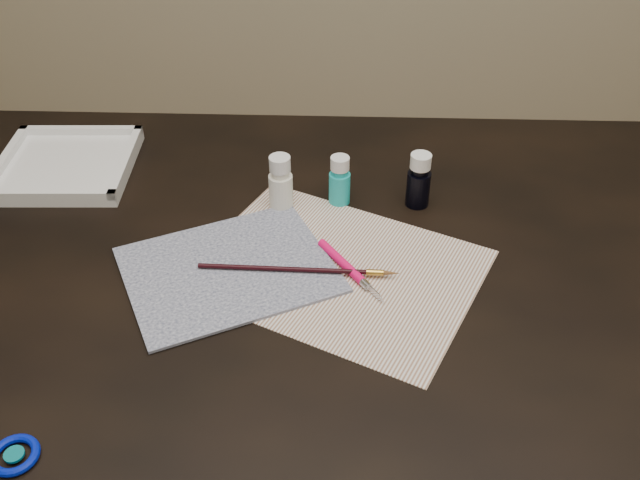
{
  "coord_description": "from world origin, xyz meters",
  "views": [
    {
      "loc": [
        0.03,
        -0.77,
        1.39
      ],
      "look_at": [
        0.0,
        0.0,
        0.8
      ],
      "focal_mm": 40.0,
      "sensor_mm": 36.0,
      "label": 1
    }
  ],
  "objects_px": {
    "paint_bottle_navy": "(419,180)",
    "paper": "(336,269)",
    "canvas": "(228,270)",
    "palette_tray": "(66,164)",
    "paint_bottle_cyan": "(340,180)",
    "paint_bottle_white": "(281,183)"
  },
  "relations": [
    {
      "from": "paint_bottle_navy",
      "to": "paper",
      "type": "bearing_deg",
      "value": -126.77
    },
    {
      "from": "canvas",
      "to": "palette_tray",
      "type": "distance_m",
      "value": 0.4
    },
    {
      "from": "paint_bottle_cyan",
      "to": "canvas",
      "type": "bearing_deg",
      "value": -130.73
    },
    {
      "from": "paint_bottle_white",
      "to": "paint_bottle_navy",
      "type": "xyz_separation_m",
      "value": [
        0.21,
        0.02,
        -0.0
      ]
    },
    {
      "from": "paper",
      "to": "canvas",
      "type": "bearing_deg",
      "value": -176.54
    },
    {
      "from": "paper",
      "to": "paint_bottle_navy",
      "type": "bearing_deg",
      "value": 53.23
    },
    {
      "from": "paint_bottle_white",
      "to": "palette_tray",
      "type": "height_order",
      "value": "paint_bottle_white"
    },
    {
      "from": "canvas",
      "to": "paint_bottle_cyan",
      "type": "xyz_separation_m",
      "value": [
        0.15,
        0.18,
        0.04
      ]
    },
    {
      "from": "paint_bottle_navy",
      "to": "palette_tray",
      "type": "distance_m",
      "value": 0.59
    },
    {
      "from": "canvas",
      "to": "paper",
      "type": "bearing_deg",
      "value": 3.46
    },
    {
      "from": "palette_tray",
      "to": "paper",
      "type": "bearing_deg",
      "value": -28.01
    },
    {
      "from": "paper",
      "to": "paint_bottle_navy",
      "type": "distance_m",
      "value": 0.21
    },
    {
      "from": "paper",
      "to": "palette_tray",
      "type": "bearing_deg",
      "value": 151.99
    },
    {
      "from": "palette_tray",
      "to": "paint_bottle_white",
      "type": "bearing_deg",
      "value": -14.28
    },
    {
      "from": "paper",
      "to": "paint_bottle_white",
      "type": "distance_m",
      "value": 0.18
    },
    {
      "from": "paint_bottle_navy",
      "to": "paint_bottle_white",
      "type": "bearing_deg",
      "value": -175.63
    },
    {
      "from": "paint_bottle_white",
      "to": "canvas",
      "type": "bearing_deg",
      "value": -111.22
    },
    {
      "from": "paper",
      "to": "paint_bottle_white",
      "type": "height_order",
      "value": "paint_bottle_white"
    },
    {
      "from": "paint_bottle_white",
      "to": "palette_tray",
      "type": "relative_size",
      "value": 0.42
    },
    {
      "from": "paper",
      "to": "paint_bottle_navy",
      "type": "relative_size",
      "value": 4.25
    },
    {
      "from": "paper",
      "to": "paint_bottle_white",
      "type": "bearing_deg",
      "value": 120.59
    },
    {
      "from": "canvas",
      "to": "paint_bottle_cyan",
      "type": "relative_size",
      "value": 3.41
    }
  ]
}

